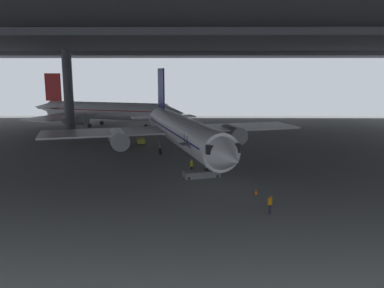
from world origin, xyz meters
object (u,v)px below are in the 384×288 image
object	(u,v)px
airplane_main	(182,131)
baggage_tug	(141,141)
traffic_cone_orange	(256,192)
airplane_distant	(104,111)
boarding_stairs	(201,170)
crew_worker_near_nose	(270,203)
crew_worker_by_stairs	(192,166)

from	to	relation	value
airplane_main	baggage_tug	world-z (taller)	airplane_main
airplane_main	traffic_cone_orange	world-z (taller)	airplane_main
airplane_distant	baggage_tug	world-z (taller)	airplane_distant
boarding_stairs	airplane_main	bearing A→B (deg)	103.18
boarding_stairs	airplane_distant	distance (m)	45.36
crew_worker_near_nose	traffic_cone_orange	world-z (taller)	crew_worker_near_nose
crew_worker_near_nose	crew_worker_by_stairs	bearing A→B (deg)	116.37
boarding_stairs	baggage_tug	world-z (taller)	boarding_stairs
airplane_main	boarding_stairs	size ratio (longest dim) A/B	7.98
airplane_main	traffic_cone_orange	size ratio (longest dim) A/B	63.64
airplane_main	baggage_tug	bearing A→B (deg)	126.46
airplane_main	traffic_cone_orange	xyz separation A→B (m)	(7.54, -16.72, -3.27)
crew_worker_near_nose	traffic_cone_orange	distance (m)	5.17
crew_worker_by_stairs	airplane_distant	world-z (taller)	airplane_distant
boarding_stairs	airplane_distant	xyz separation A→B (m)	(-20.15, 40.55, 2.67)
crew_worker_near_nose	baggage_tug	xyz separation A→B (m)	(-14.82, 31.26, -0.40)
crew_worker_near_nose	baggage_tug	bearing A→B (deg)	115.37
crew_worker_near_nose	airplane_distant	world-z (taller)	airplane_distant
airplane_main	traffic_cone_orange	distance (m)	18.63
boarding_stairs	traffic_cone_orange	distance (m)	8.06
crew_worker_by_stairs	baggage_tug	size ratio (longest dim) A/B	0.66
airplane_main	airplane_distant	size ratio (longest dim) A/B	1.08
boarding_stairs	crew_worker_near_nose	xyz separation A→B (m)	(5.41, -11.35, 0.19)
airplane_main	airplane_distant	world-z (taller)	airplane_main
boarding_stairs	crew_worker_by_stairs	world-z (taller)	boarding_stairs
crew_worker_by_stairs	boarding_stairs	bearing A→B (deg)	-57.93
airplane_main	crew_worker_near_nose	world-z (taller)	airplane_main
boarding_stairs	crew_worker_by_stairs	bearing A→B (deg)	122.07
boarding_stairs	baggage_tug	bearing A→B (deg)	115.31
crew_worker_by_stairs	baggage_tug	distance (m)	20.07
crew_worker_near_nose	airplane_distant	distance (m)	57.90
crew_worker_near_nose	crew_worker_by_stairs	world-z (taller)	crew_worker_near_nose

